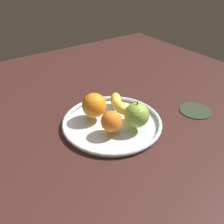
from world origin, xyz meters
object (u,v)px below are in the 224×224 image
object	(u,v)px
banana	(123,107)
orange_front_right	(94,105)
apple	(137,115)
ambient_coaster	(195,110)
orange_back_right	(111,121)
fruit_bowl	(112,122)

from	to	relation	value
banana	orange_front_right	xyz separation A→B (cm)	(-3.36, -8.81, 2.04)
apple	banana	bearing A→B (deg)	170.05
apple	orange_front_right	xyz separation A→B (cm)	(-11.67, -7.36, 0.12)
ambient_coaster	orange_front_right	bearing A→B (deg)	-116.02
banana	orange_back_right	world-z (taller)	orange_back_right
banana	ambient_coaster	world-z (taller)	banana
orange_front_right	fruit_bowl	bearing A→B (deg)	30.38
fruit_bowl	orange_front_right	size ratio (longest dim) A/B	4.02
orange_back_right	orange_front_right	world-z (taller)	orange_front_right
banana	fruit_bowl	bearing A→B (deg)	-68.20
fruit_bowl	orange_back_right	world-z (taller)	orange_back_right
orange_back_right	ambient_coaster	world-z (taller)	orange_back_right
fruit_bowl	orange_front_right	distance (cm)	7.70
apple	ambient_coaster	world-z (taller)	apple
fruit_bowl	orange_front_right	bearing A→B (deg)	-149.62
orange_front_right	banana	bearing A→B (deg)	69.15
fruit_bowl	ambient_coaster	xyz separation A→B (cm)	(9.91, 27.94, -0.62)
apple	orange_front_right	bearing A→B (deg)	-147.77
ambient_coaster	fruit_bowl	bearing A→B (deg)	-109.53
fruit_bowl	orange_back_right	size ratio (longest dim) A/B	5.02
banana	orange_front_right	size ratio (longest dim) A/B	2.36
orange_back_right	apple	bearing A→B (deg)	71.97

